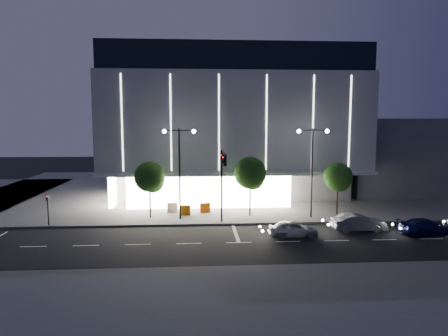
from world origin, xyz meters
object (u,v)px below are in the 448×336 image
street_lamp_east (312,159)px  barrier_c (205,208)px  tree_right (338,178)px  barrier_a (185,210)px  ped_signal_far (48,207)px  car_third (425,227)px  street_lamp_west (179,160)px  car_second (358,223)px  car_lead (293,229)px  tree_left (150,179)px  traffic_mast (223,173)px  tree_mid (250,175)px  barrier_b (173,207)px

street_lamp_east → barrier_c: size_ratio=8.18×
tree_right → barrier_a: size_ratio=5.01×
ped_signal_far → car_third: bearing=-7.9°
street_lamp_west → street_lamp_east: (13.00, 0.00, 0.00)m
street_lamp_east → car_second: bearing=-59.3°
ped_signal_far → car_lead: ped_signal_far is taller
street_lamp_west → barrier_a: (0.43, 1.72, -5.31)m
street_lamp_east → street_lamp_west: bearing=180.0°
car_lead → tree_left: bearing=61.2°
tree_right → car_lead: 10.17m
traffic_mast → car_second: bearing=-10.3°
street_lamp_west → car_second: size_ratio=1.92×
traffic_mast → car_second: 12.80m
car_lead → tree_mid: bearing=21.2°
ped_signal_far → car_third: (33.25, -4.63, -1.22)m
tree_left → car_second: tree_left is taller
street_lamp_east → car_second: 7.64m
car_lead → barrier_b: car_lead is taller
traffic_mast → barrier_c: 7.10m
barrier_b → car_second: bearing=-25.5°
traffic_mast → street_lamp_east: bearing=16.5°
street_lamp_east → tree_right: street_lamp_east is taller
street_lamp_east → tree_mid: street_lamp_east is taller
tree_left → car_third: tree_left is taller
tree_mid → car_third: (14.22, -7.16, -3.66)m
ped_signal_far → tree_mid: size_ratio=0.49×
car_second → barrier_c: 15.37m
tree_right → barrier_b: tree_right is taller
street_lamp_west → barrier_b: street_lamp_west is taller
car_second → car_third: bearing=-105.0°
barrier_c → car_third: bearing=-39.8°
tree_left → car_lead: bearing=-29.9°
street_lamp_west → street_lamp_east: same height
car_lead → car_second: 6.35m
street_lamp_east → barrier_a: bearing=172.2°
street_lamp_east → car_lead: size_ratio=2.19×
street_lamp_west → ped_signal_far: street_lamp_west is taller
car_third → car_lead: bearing=83.1°
tree_left → car_lead: (12.66, -7.28, -3.33)m
car_lead → barrier_c: car_lead is taller
street_lamp_west → car_second: bearing=-16.9°
street_lamp_west → street_lamp_east: bearing=0.0°
street_lamp_west → tree_left: size_ratio=1.57×
traffic_mast → barrier_c: size_ratio=6.43×
tree_left → barrier_c: size_ratio=5.20×
street_lamp_east → barrier_b: size_ratio=8.18×
car_lead → barrier_a: size_ratio=3.74×
tree_right → car_third: (5.22, -7.16, -3.21)m
ped_signal_far → barrier_b: 12.04m
barrier_a → street_lamp_east: bearing=3.0°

